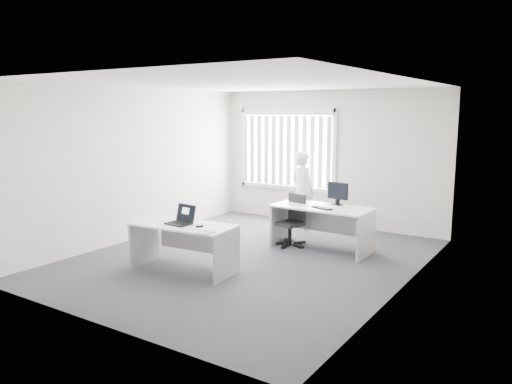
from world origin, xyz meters
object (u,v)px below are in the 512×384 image
Objects in this scene: desk_near at (183,237)px; laptop at (178,215)px; office_chair at (291,230)px; monitor at (338,194)px; person at (303,191)px; desk_far at (322,219)px.

desk_near is 4.45× the size of laptop.
monitor is at bearing 37.77° from office_chair.
desk_near is 1.77× the size of office_chair.
desk_near is at bearing 106.91° from person.
laptop is 0.92× the size of monitor.
person is (0.25, 3.33, 0.27)m from desk_near.
office_chair reaches higher than desk_near.
laptop reaches higher than desk_near.
monitor is (1.44, 2.50, 0.10)m from laptop.
desk_far is at bearing 18.21° from office_chair.
person reaches higher than office_chair.
monitor reaches higher than laptop.
laptop is (-0.29, -3.39, 0.07)m from person.
person reaches higher than desk_near.
laptop is (-0.71, -2.18, 0.57)m from office_chair.
office_chair is at bearing 67.90° from desk_near.
laptop reaches higher than office_chair.
laptop is at bearing 106.35° from person.
desk_near is 4.10× the size of monitor.
desk_far is 1.07× the size of person.
office_chair is at bearing -174.61° from desk_far.
desk_far is 0.63m from office_chair.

